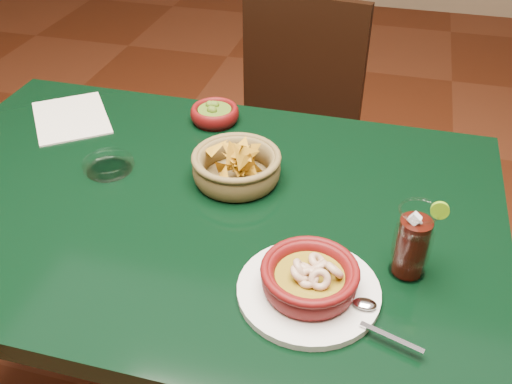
% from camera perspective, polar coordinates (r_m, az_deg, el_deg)
% --- Properties ---
extents(dining_table, '(1.20, 0.80, 0.75)m').
position_cam_1_polar(dining_table, '(1.19, -6.32, -4.56)').
color(dining_table, black).
rests_on(dining_table, ground).
extents(dining_chair, '(0.47, 0.47, 0.90)m').
position_cam_1_polar(dining_chair, '(1.82, 3.15, 5.74)').
color(dining_chair, black).
rests_on(dining_chair, ground).
extents(shrimp_plate, '(0.30, 0.23, 0.08)m').
position_cam_1_polar(shrimp_plate, '(0.91, 5.39, -8.82)').
color(shrimp_plate, silver).
rests_on(shrimp_plate, dining_table).
extents(chip_basket, '(0.21, 0.21, 0.14)m').
position_cam_1_polar(chip_basket, '(1.15, -1.95, 2.57)').
color(chip_basket, brown).
rests_on(chip_basket, dining_table).
extents(guacamole_ramekin, '(0.13, 0.13, 0.05)m').
position_cam_1_polar(guacamole_ramekin, '(1.37, -4.16, 7.86)').
color(guacamole_ramekin, '#4C0909').
rests_on(guacamole_ramekin, dining_table).
extents(cola_drink, '(0.13, 0.13, 0.15)m').
position_cam_1_polar(cola_drink, '(0.96, 15.39, -4.87)').
color(cola_drink, white).
rests_on(cola_drink, dining_table).
extents(glass_ashtray, '(0.12, 0.12, 0.03)m').
position_cam_1_polar(glass_ashtray, '(1.23, -14.53, 2.62)').
color(glass_ashtray, white).
rests_on(glass_ashtray, dining_table).
extents(paper_menu, '(0.26, 0.27, 0.00)m').
position_cam_1_polar(paper_menu, '(1.46, -18.01, 7.09)').
color(paper_menu, beige).
rests_on(paper_menu, dining_table).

